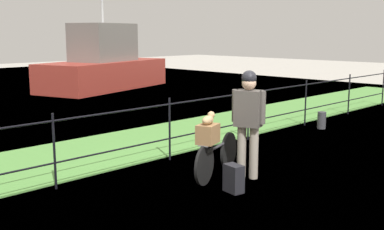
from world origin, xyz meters
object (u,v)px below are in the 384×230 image
Objects in this scene: backpack_on_paving at (234,178)px; mooring_bollard at (322,120)px; wooden_crate at (208,134)px; terrier_dog at (209,119)px; cyclist_person at (248,115)px; bicycle_main at (217,156)px; moored_boat_near at (104,65)px.

mooring_bollard is (4.95, 1.42, 0.00)m from backpack_on_paving.
terrier_dog reaches higher than wooden_crate.
wooden_crate is 5.01m from mooring_bollard.
terrier_dog is 0.19× the size of cyclist_person.
cyclist_person is (0.31, -0.37, 0.68)m from bicycle_main.
backpack_on_paving is at bearing -164.00° from mooring_bollard.
moored_boat_near is at bearing 61.87° from wooden_crate.
terrier_dog is 0.80× the size of mooring_bollard.
bicycle_main is 0.77m from backpack_on_paving.
mooring_bollard is 10.54m from moored_boat_near.
wooden_crate is at bearing 157.67° from cyclist_person.
moored_boat_near is (6.05, 11.32, 0.18)m from wooden_crate.
mooring_bollard is at bearing 10.07° from wooden_crate.
cyclist_person is 1.09m from backpack_on_paving.
backpack_on_paving is 5.15m from mooring_bollard.
bicycle_main is at bearing -117.05° from moored_boat_near.
backpack_on_paving is at bearing -119.67° from bicycle_main.
backpack_on_paving is at bearing -157.03° from cyclist_person.
terrier_dog reaches higher than backpack_on_paving.
cyclist_person is (0.61, -0.27, 0.02)m from terrier_dog.
terrier_dog is at bearing -161.26° from bicycle_main.
wooden_crate is at bearing -161.26° from bicycle_main.
terrier_dog reaches higher than bicycle_main.
terrier_dog is (-0.30, -0.10, 0.65)m from bicycle_main.
wooden_crate is at bearing 5.47° from backpack_on_paving.
backpack_on_paving is (-0.38, -0.66, -0.13)m from bicycle_main.
wooden_crate is (-0.33, -0.11, 0.43)m from bicycle_main.
terrier_dog is 12.82m from moored_boat_near.
cyclist_person is at bearing -165.16° from mooring_bollard.
bicycle_main is 0.83m from cyclist_person.
cyclist_person reaches higher than mooring_bollard.
terrier_dog reaches higher than mooring_bollard.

